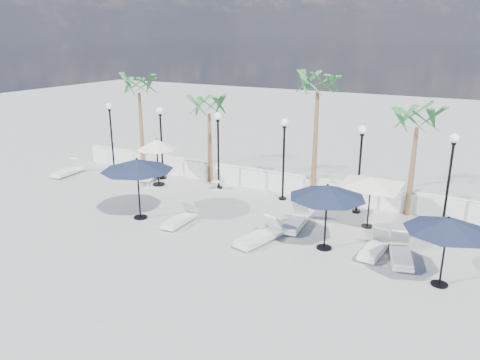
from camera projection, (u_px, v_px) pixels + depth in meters
The scene contains 26 objects.
ground at pixel (209, 253), 16.55m from camera, with size 100.00×100.00×0.00m, color gray.
balustrade at pixel (291, 184), 22.70m from camera, with size 26.00×0.30×1.01m.
lamppost_0 at pixel (111, 127), 26.07m from camera, with size 0.36×0.36×3.84m.
lamppost_1 at pixel (161, 133), 24.47m from camera, with size 0.36×0.36×3.84m.
lamppost_2 at pixel (218, 140), 22.87m from camera, with size 0.36×0.36×3.84m.
lamppost_3 at pixel (284, 148), 21.27m from camera, with size 0.36×0.36×3.84m.
lamppost_4 at pixel (360, 157), 19.66m from camera, with size 0.36×0.36×3.84m.
lamppost_5 at pixel (450, 168), 18.06m from camera, with size 0.36×0.36×3.84m.
palm_0 at pixel (139, 90), 25.45m from camera, with size 2.60×2.60×5.50m.
palm_1 at pixel (209, 110), 23.62m from camera, with size 2.60×2.60×4.70m.
palm_2 at pixel (318, 89), 20.61m from camera, with size 2.60×2.60×6.10m.
palm_3 at pixel (417, 124), 18.99m from camera, with size 2.60×2.60×4.90m.
lounger_0 at pixel (67, 171), 25.72m from camera, with size 0.85×2.03×0.74m.
lounger_1 at pixel (180, 219), 19.03m from camera, with size 0.68×1.91×0.71m.
lounger_2 at pixel (151, 174), 25.10m from camera, with size 1.13×2.06×0.74m.
lounger_3 at pixel (295, 222), 18.67m from camera, with size 0.86×2.12×0.78m.
lounger_4 at pixel (374, 248), 16.40m from camera, with size 0.77×1.96×0.72m.
lounger_5 at pixel (259, 236), 17.32m from camera, with size 1.18×2.24×0.80m.
lounger_6 at pixel (401, 254), 15.92m from camera, with size 1.17×2.16×0.77m.
side_table_0 at pixel (216, 185), 23.26m from camera, with size 0.46×0.46×0.44m.
side_table_1 at pixel (148, 183), 23.56m from camera, with size 0.49×0.49×0.48m.
parasol_navy_left at pixel (137, 165), 19.08m from camera, with size 2.98×2.98×2.63m.
parasol_navy_mid at pixel (448, 225), 13.86m from camera, with size 2.55×2.55×2.28m.
parasol_navy_right at pixel (327, 192), 16.30m from camera, with size 2.75×2.75×2.46m.
parasol_cream_sq_a at pixel (371, 178), 18.25m from camera, with size 4.54×4.54×2.23m.
parasol_cream_small at pixel (157, 145), 23.51m from camera, with size 2.00×2.00×2.46m.
Camera 1 is at (8.19, -12.67, 7.39)m, focal length 35.00 mm.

